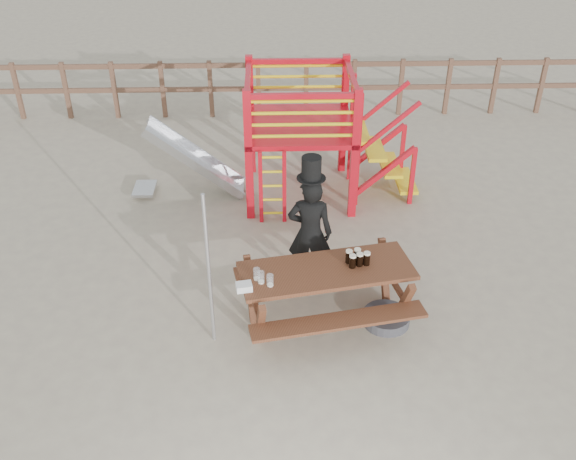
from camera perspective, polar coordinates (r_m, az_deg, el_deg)
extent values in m
plane|color=#B2A68A|center=(7.95, 0.70, -9.20)|extent=(60.00, 60.00, 0.00)
cube|color=brown|center=(13.60, -0.52, 14.47)|extent=(15.00, 0.06, 0.10)
cube|color=brown|center=(13.77, -0.51, 12.48)|extent=(15.00, 0.06, 0.10)
cube|color=brown|center=(14.72, -22.90, 11.30)|extent=(0.09, 0.09, 1.20)
cube|color=brown|center=(14.40, -19.12, 11.62)|extent=(0.09, 0.09, 1.20)
cube|color=brown|center=(14.14, -15.16, 11.91)|extent=(0.09, 0.09, 1.20)
cube|color=brown|center=(13.94, -11.08, 12.14)|extent=(0.09, 0.09, 1.20)
cube|color=brown|center=(13.82, -6.89, 12.32)|extent=(0.09, 0.09, 1.20)
cube|color=brown|center=(13.77, -2.64, 12.44)|extent=(0.09, 0.09, 1.20)
cube|color=brown|center=(13.79, 1.62, 12.49)|extent=(0.09, 0.09, 1.20)
cube|color=brown|center=(13.88, 5.84, 12.48)|extent=(0.09, 0.09, 1.20)
cube|color=brown|center=(14.04, 9.99, 12.40)|extent=(0.09, 0.09, 1.20)
cube|color=brown|center=(14.27, 14.02, 12.26)|extent=(0.09, 0.09, 1.20)
cube|color=brown|center=(14.57, 17.90, 12.08)|extent=(0.09, 0.09, 1.20)
cube|color=brown|center=(14.93, 21.60, 11.85)|extent=(0.09, 0.09, 1.20)
cube|color=red|center=(9.72, -3.50, 6.51)|extent=(0.12, 0.12, 2.10)
cube|color=red|center=(9.80, 5.95, 6.61)|extent=(0.12, 0.12, 2.10)
cube|color=red|center=(11.18, -3.33, 10.08)|extent=(0.12, 0.12, 2.10)
cube|color=red|center=(11.25, 4.97, 10.15)|extent=(0.12, 0.12, 2.10)
cube|color=red|center=(10.39, 1.03, 9.24)|extent=(1.72, 1.72, 0.08)
cube|color=red|center=(9.35, 1.31, 11.83)|extent=(1.60, 0.08, 0.08)
cube|color=red|center=(10.86, 0.87, 14.79)|extent=(1.60, 0.08, 0.08)
cube|color=red|center=(10.10, -3.59, 13.35)|extent=(0.08, 1.60, 0.08)
cube|color=red|center=(10.17, 5.71, 13.40)|extent=(0.08, 1.60, 0.08)
cylinder|color=yellow|center=(9.59, 1.27, 8.36)|extent=(1.50, 0.05, 0.05)
cylinder|color=yellow|center=(11.06, 0.85, 11.72)|extent=(1.50, 0.05, 0.05)
cylinder|color=yellow|center=(9.51, 1.28, 9.35)|extent=(1.50, 0.05, 0.05)
cylinder|color=yellow|center=(11.00, 0.86, 12.60)|extent=(1.50, 0.05, 0.05)
cylinder|color=yellow|center=(9.44, 1.29, 10.36)|extent=(1.50, 0.05, 0.05)
cylinder|color=yellow|center=(10.94, 0.86, 13.49)|extent=(1.50, 0.05, 0.05)
cylinder|color=yellow|center=(9.38, 1.31, 11.38)|extent=(1.50, 0.05, 0.05)
cylinder|color=yellow|center=(10.89, 0.87, 14.38)|extent=(1.50, 0.05, 0.05)
cube|color=red|center=(9.78, -2.44, 3.77)|extent=(0.06, 0.06, 1.20)
cube|color=red|center=(9.79, -0.33, 3.81)|extent=(0.06, 0.06, 1.20)
cylinder|color=yellow|center=(10.01, -1.35, 1.53)|extent=(0.36, 0.04, 0.04)
cylinder|color=yellow|center=(9.89, -1.37, 2.72)|extent=(0.36, 0.04, 0.04)
cylinder|color=yellow|center=(9.77, -1.38, 3.95)|extent=(0.36, 0.04, 0.04)
cylinder|color=yellow|center=(9.66, -1.40, 5.20)|extent=(0.36, 0.04, 0.04)
cylinder|color=yellow|center=(9.55, -1.42, 6.48)|extent=(0.36, 0.04, 0.04)
cube|color=yellow|center=(10.52, 6.26, 8.65)|extent=(0.30, 0.90, 0.06)
cube|color=yellow|center=(10.69, 7.67, 7.17)|extent=(0.30, 0.90, 0.06)
cube|color=yellow|center=(10.87, 9.02, 5.73)|extent=(0.30, 0.90, 0.06)
cube|color=yellow|center=(11.05, 10.32, 4.34)|extent=(0.30, 0.90, 0.06)
cube|color=red|center=(10.39, 8.61, 5.21)|extent=(0.95, 0.08, 0.86)
cube|color=red|center=(11.18, 7.88, 7.32)|extent=(0.95, 0.08, 0.86)
cube|color=#B7B9BE|center=(10.69, -8.19, 6.18)|extent=(1.53, 0.55, 1.21)
cube|color=#B7B9BE|center=(10.43, -8.34, 5.72)|extent=(1.58, 0.04, 1.28)
cube|color=#B7B9BE|center=(10.91, -8.08, 6.99)|extent=(1.58, 0.04, 1.28)
cube|color=#B7B9BE|center=(11.06, -12.63, 3.61)|extent=(0.35, 0.55, 0.05)
cube|color=brown|center=(7.67, 3.46, -3.63)|extent=(2.18, 1.15, 0.05)
cube|color=brown|center=(7.43, 4.56, -8.07)|extent=(2.09, 0.67, 0.04)
cube|color=brown|center=(8.29, 2.33, -3.12)|extent=(2.09, 0.67, 0.04)
cube|color=brown|center=(7.76, -2.95, -6.87)|extent=(0.31, 1.23, 0.74)
cube|color=brown|center=(8.16, 9.34, -5.09)|extent=(0.31, 1.23, 0.74)
imported|color=black|center=(8.30, 1.97, -0.30)|extent=(0.63, 0.45, 1.60)
cube|color=#0D8D0C|center=(8.30, 2.05, 1.29)|extent=(0.07, 0.03, 0.37)
cylinder|color=black|center=(7.89, 2.08, 4.65)|extent=(0.36, 0.36, 0.01)
cylinder|color=black|center=(7.83, 2.10, 5.58)|extent=(0.25, 0.25, 0.28)
cube|color=white|center=(7.89, 2.17, 6.61)|extent=(0.13, 0.02, 0.03)
cylinder|color=#B2B2B7|center=(7.30, -7.04, -3.72)|extent=(0.04, 0.04, 2.01)
cylinder|color=#3A3A3F|center=(8.16, 8.71, -7.75)|extent=(0.59, 0.59, 0.14)
cylinder|color=#3A3A3F|center=(8.08, 8.79, -7.07)|extent=(0.07, 0.07, 0.11)
cube|color=white|center=(7.31, -3.93, -5.06)|extent=(0.20, 0.17, 0.08)
cylinder|color=black|center=(7.66, 5.75, -2.85)|extent=(0.08, 0.08, 0.15)
cylinder|color=#F3E4C6|center=(7.61, 5.79, -2.32)|extent=(0.08, 0.08, 0.02)
cylinder|color=black|center=(7.70, 6.38, -2.69)|extent=(0.08, 0.08, 0.15)
cylinder|color=#F3E4C6|center=(7.65, 6.42, -2.16)|extent=(0.08, 0.08, 0.02)
cylinder|color=black|center=(7.73, 7.00, -2.60)|extent=(0.08, 0.08, 0.15)
cylinder|color=#F3E4C6|center=(7.68, 7.05, -2.07)|extent=(0.08, 0.08, 0.02)
cylinder|color=black|center=(7.74, 5.43, -2.43)|extent=(0.08, 0.08, 0.15)
cylinder|color=#F3E4C6|center=(7.69, 5.47, -1.90)|extent=(0.08, 0.08, 0.02)
cylinder|color=black|center=(7.78, 6.18, -2.28)|extent=(0.08, 0.08, 0.15)
cylinder|color=#F3E4C6|center=(7.73, 6.21, -1.76)|extent=(0.08, 0.08, 0.02)
cylinder|color=silver|center=(7.44, -2.80, -3.94)|extent=(0.08, 0.08, 0.15)
cylinder|color=#F3E4C6|center=(7.47, -2.78, -4.34)|extent=(0.07, 0.07, 0.02)
cylinder|color=silver|center=(7.33, -1.61, -4.50)|extent=(0.08, 0.08, 0.15)
cylinder|color=#F3E4C6|center=(7.37, -1.60, -4.90)|extent=(0.07, 0.07, 0.02)
cylinder|color=silver|center=(7.38, -2.41, -4.22)|extent=(0.08, 0.08, 0.15)
cylinder|color=#F3E4C6|center=(7.42, -2.40, -4.63)|extent=(0.07, 0.07, 0.02)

